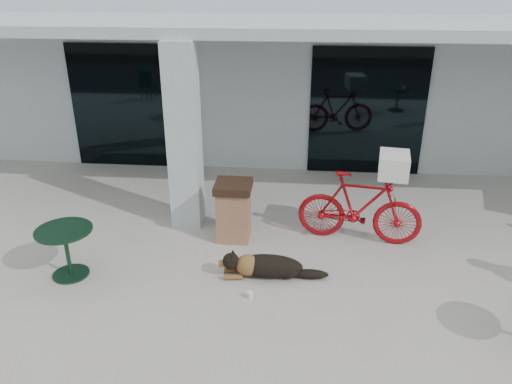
# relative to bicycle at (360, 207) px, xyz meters

# --- Properties ---
(ground) EXTENTS (80.00, 80.00, 0.00)m
(ground) POSITION_rel_bicycle_xyz_m (-1.40, -1.90, -0.59)
(ground) COLOR #AFAEA5
(ground) RESTS_ON ground
(building) EXTENTS (22.00, 7.00, 4.50)m
(building) POSITION_rel_bicycle_xyz_m (-1.40, 6.60, 1.66)
(building) COLOR silver
(building) RESTS_ON ground
(storefront_glass_left) EXTENTS (2.80, 0.06, 2.70)m
(storefront_glass_left) POSITION_rel_bicycle_xyz_m (-4.60, 3.08, 0.76)
(storefront_glass_left) COLOR black
(storefront_glass_left) RESTS_ON ground
(storefront_glass_right) EXTENTS (2.40, 0.06, 2.70)m
(storefront_glass_right) POSITION_rel_bicycle_xyz_m (0.40, 3.08, 0.76)
(storefront_glass_right) COLOR black
(storefront_glass_right) RESTS_ON ground
(column) EXTENTS (0.50, 0.50, 3.12)m
(column) POSITION_rel_bicycle_xyz_m (-2.90, 0.40, 0.97)
(column) COLOR silver
(column) RESTS_ON ground
(overhang) EXTENTS (22.00, 2.80, 0.18)m
(overhang) POSITION_rel_bicycle_xyz_m (-1.40, 1.70, 2.62)
(overhang) COLOR silver
(overhang) RESTS_ON column
(bicycle) EXTENTS (2.04, 0.85, 1.19)m
(bicycle) POSITION_rel_bicycle_xyz_m (0.00, 0.00, 0.00)
(bicycle) COLOR #9D0C13
(bicycle) RESTS_ON ground
(laundry_basket) EXTENTS (0.53, 0.66, 0.35)m
(laundry_basket) POSITION_rel_bicycle_xyz_m (0.44, -0.07, 0.77)
(laundry_basket) COLOR white
(laundry_basket) RESTS_ON bicycle
(dog) EXTENTS (1.20, 0.52, 0.39)m
(dog) POSITION_rel_bicycle_xyz_m (-1.39, -1.20, -0.40)
(dog) COLOR black
(dog) RESTS_ON ground
(cup_near_dog) EXTENTS (0.10, 0.10, 0.10)m
(cup_near_dog) POSITION_rel_bicycle_xyz_m (-1.60, -1.75, -0.55)
(cup_near_dog) COLOR white
(cup_near_dog) RESTS_ON ground
(cafe_table_near) EXTENTS (0.92, 0.92, 0.75)m
(cafe_table_near) POSITION_rel_bicycle_xyz_m (-4.27, -1.42, -0.22)
(cafe_table_near) COLOR #133722
(cafe_table_near) RESTS_ON ground
(trash_receptacle) EXTENTS (0.59, 0.59, 0.99)m
(trash_receptacle) POSITION_rel_bicycle_xyz_m (-2.03, -0.10, -0.10)
(trash_receptacle) COLOR #92684C
(trash_receptacle) RESTS_ON ground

